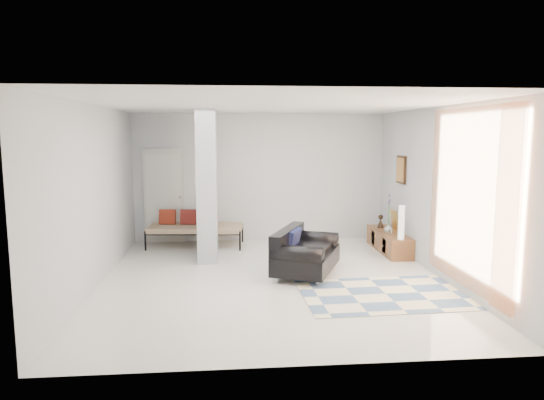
{
  "coord_description": "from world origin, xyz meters",
  "views": [
    {
      "loc": [
        -0.69,
        -7.62,
        2.35
      ],
      "look_at": [
        0.05,
        0.6,
        1.23
      ],
      "focal_mm": 32.0,
      "sensor_mm": 36.0,
      "label": 1
    }
  ],
  "objects": [
    {
      "name": "area_rug",
      "position": [
        1.6,
        -0.9,
        0.01
      ],
      "size": [
        2.53,
        1.73,
        0.01
      ],
      "primitive_type": "cube",
      "rotation": [
        0.0,
        0.0,
        0.04
      ],
      "color": "beige",
      "rests_on": "floor"
    },
    {
      "name": "daybed",
      "position": [
        -1.42,
        2.52,
        0.41
      ],
      "size": [
        2.02,
        1.01,
        0.77
      ],
      "rotation": [
        0.0,
        0.0,
        -0.09
      ],
      "color": "black",
      "rests_on": "floor"
    },
    {
      "name": "floor",
      "position": [
        0.0,
        0.0,
        0.0
      ],
      "size": [
        6.0,
        6.0,
        0.0
      ],
      "primitive_type": "plane",
      "color": "white",
      "rests_on": "ground"
    },
    {
      "name": "bronze_figurine",
      "position": [
        2.47,
        2.12,
        0.54
      ],
      "size": [
        0.16,
        0.16,
        0.27
      ],
      "primitive_type": null,
      "rotation": [
        0.0,
        0.0,
        0.17
      ],
      "color": "black",
      "rests_on": "media_console"
    },
    {
      "name": "loveseat",
      "position": [
        0.54,
        0.28,
        0.36
      ],
      "size": [
        1.37,
        1.69,
        0.76
      ],
      "rotation": [
        0.0,
        0.0,
        -0.41
      ],
      "color": "silver",
      "rests_on": "floor"
    },
    {
      "name": "wall_front",
      "position": [
        0.0,
        -3.0,
        1.4
      ],
      "size": [
        6.0,
        0.0,
        6.0
      ],
      "primitive_type": "plane",
      "rotation": [
        -1.57,
        0.0,
        0.0
      ],
      "color": "silver",
      "rests_on": "ground"
    },
    {
      "name": "partition_column",
      "position": [
        -1.1,
        1.6,
        1.4
      ],
      "size": [
        0.35,
        1.2,
        2.8
      ],
      "primitive_type": "cube",
      "color": "#B2B7B9",
      "rests_on": "floor"
    },
    {
      "name": "vase",
      "position": [
        2.47,
        1.61,
        0.49
      ],
      "size": [
        0.19,
        0.19,
        0.18
      ],
      "primitive_type": "imported",
      "rotation": [
        0.0,
        0.0,
        -0.15
      ],
      "color": "silver",
      "rests_on": "media_console"
    },
    {
      "name": "hallway_door",
      "position": [
        -2.1,
        2.96,
        1.02
      ],
      "size": [
        0.85,
        0.06,
        2.04
      ],
      "primitive_type": "cube",
      "color": "beige",
      "rests_on": "floor"
    },
    {
      "name": "wall_back",
      "position": [
        0.0,
        3.0,
        1.4
      ],
      "size": [
        6.0,
        0.0,
        6.0
      ],
      "primitive_type": "plane",
      "rotation": [
        1.57,
        0.0,
        0.0
      ],
      "color": "silver",
      "rests_on": "ground"
    },
    {
      "name": "ceiling",
      "position": [
        0.0,
        0.0,
        2.8
      ],
      "size": [
        6.0,
        6.0,
        0.0
      ],
      "primitive_type": "plane",
      "rotation": [
        3.14,
        0.0,
        0.0
      ],
      "color": "white",
      "rests_on": "wall_back"
    },
    {
      "name": "curtain",
      "position": [
        2.67,
        -1.15,
        1.45
      ],
      "size": [
        0.0,
        2.55,
        2.55
      ],
      "primitive_type": "plane",
      "rotation": [
        1.57,
        0.0,
        1.57
      ],
      "color": "#D37337",
      "rests_on": "wall_right"
    },
    {
      "name": "wall_left",
      "position": [
        -2.75,
        0.0,
        1.4
      ],
      "size": [
        0.0,
        6.0,
        6.0
      ],
      "primitive_type": "plane",
      "rotation": [
        1.57,
        0.0,
        1.57
      ],
      "color": "silver",
      "rests_on": "ground"
    },
    {
      "name": "wall_art",
      "position": [
        2.72,
        1.7,
        1.65
      ],
      "size": [
        0.04,
        0.45,
        0.55
      ],
      "primitive_type": "cube",
      "color": "#341E0E",
      "rests_on": "wall_right"
    },
    {
      "name": "cylinder_lamp",
      "position": [
        2.5,
        0.99,
        0.72
      ],
      "size": [
        0.12,
        0.12,
        0.64
      ],
      "primitive_type": "cylinder",
      "color": "beige",
      "rests_on": "media_console"
    },
    {
      "name": "media_console",
      "position": [
        2.52,
        1.7,
        0.21
      ],
      "size": [
        0.45,
        1.64,
        0.8
      ],
      "color": "brown",
      "rests_on": "floor"
    },
    {
      "name": "wall_right",
      "position": [
        2.75,
        0.0,
        1.4
      ],
      "size": [
        0.0,
        6.0,
        6.0
      ],
      "primitive_type": "plane",
      "rotation": [
        1.57,
        0.0,
        -1.57
      ],
      "color": "silver",
      "rests_on": "ground"
    }
  ]
}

